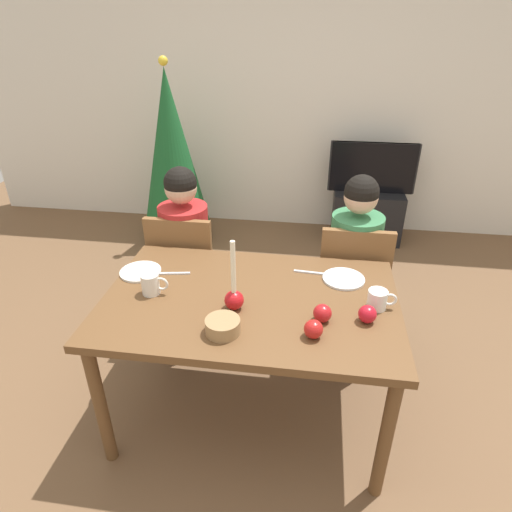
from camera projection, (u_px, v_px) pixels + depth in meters
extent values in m
plane|color=brown|center=(251.00, 409.00, 2.44)|extent=(7.68, 7.68, 0.00)
cube|color=silver|center=(293.00, 93.00, 4.07)|extent=(6.40, 0.10, 2.60)
cube|color=brown|center=(250.00, 302.00, 2.09)|extent=(1.40, 0.90, 0.04)
cylinder|color=brown|center=(100.00, 405.00, 2.01)|extent=(0.06, 0.06, 0.71)
cylinder|color=brown|center=(385.00, 439.00, 1.85)|extent=(0.06, 0.06, 0.71)
cylinder|color=brown|center=(158.00, 307.00, 2.69)|extent=(0.06, 0.06, 0.71)
cylinder|color=brown|center=(370.00, 326.00, 2.53)|extent=(0.06, 0.06, 0.71)
cube|color=brown|center=(191.00, 274.00, 2.90)|extent=(0.40, 0.40, 0.04)
cube|color=brown|center=(179.00, 254.00, 2.62)|extent=(0.40, 0.04, 0.45)
cylinder|color=brown|center=(222.00, 290.00, 3.13)|extent=(0.04, 0.04, 0.41)
cylinder|color=brown|center=(176.00, 286.00, 3.17)|extent=(0.04, 0.04, 0.41)
cylinder|color=brown|center=(211.00, 319.00, 2.84)|extent=(0.04, 0.04, 0.41)
cylinder|color=brown|center=(161.00, 314.00, 2.88)|extent=(0.04, 0.04, 0.41)
cube|color=brown|center=(349.00, 286.00, 2.77)|extent=(0.40, 0.40, 0.04)
cube|color=brown|center=(355.00, 266.00, 2.49)|extent=(0.40, 0.04, 0.45)
cylinder|color=brown|center=(370.00, 302.00, 3.00)|extent=(0.04, 0.04, 0.41)
cylinder|color=brown|center=(320.00, 298.00, 3.04)|extent=(0.04, 0.04, 0.41)
cylinder|color=brown|center=(375.00, 333.00, 2.71)|extent=(0.04, 0.04, 0.41)
cylinder|color=brown|center=(319.00, 328.00, 2.75)|extent=(0.04, 0.04, 0.41)
cube|color=#33384C|center=(191.00, 303.00, 2.95)|extent=(0.28, 0.28, 0.45)
cylinder|color=#AD2323|center=(185.00, 242.00, 2.73)|extent=(0.30, 0.30, 0.48)
sphere|color=tan|center=(181.00, 188.00, 2.56)|extent=(0.19, 0.19, 0.19)
sphere|color=black|center=(180.00, 183.00, 2.54)|extent=(0.19, 0.19, 0.19)
cube|color=#33384C|center=(346.00, 316.00, 2.82)|extent=(0.28, 0.28, 0.45)
cylinder|color=#387A4C|center=(354.00, 253.00, 2.60)|extent=(0.30, 0.30, 0.48)
sphere|color=tan|center=(361.00, 197.00, 2.43)|extent=(0.19, 0.19, 0.19)
sphere|color=black|center=(362.00, 192.00, 2.41)|extent=(0.19, 0.19, 0.19)
cube|color=black|center=(366.00, 215.00, 4.22)|extent=(0.64, 0.40, 0.48)
cube|color=black|center=(373.00, 168.00, 4.00)|extent=(0.79, 0.04, 0.46)
cube|color=black|center=(373.00, 168.00, 4.00)|extent=(0.76, 0.05, 0.46)
cylinder|color=brown|center=(179.00, 232.00, 4.28)|extent=(0.08, 0.08, 0.14)
cone|color=#195628|center=(172.00, 153.00, 3.90)|extent=(0.63, 0.63, 1.43)
sphere|color=yellow|center=(163.00, 61.00, 3.54)|extent=(0.08, 0.08, 0.08)
sphere|color=red|center=(234.00, 300.00, 1.99)|extent=(0.09, 0.09, 0.09)
cylinder|color=#EFE5C6|center=(233.00, 267.00, 1.90)|extent=(0.02, 0.02, 0.26)
cylinder|color=white|center=(141.00, 272.00, 2.28)|extent=(0.21, 0.21, 0.01)
cylinder|color=silver|center=(344.00, 279.00, 2.22)|extent=(0.21, 0.21, 0.01)
cylinder|color=silver|center=(150.00, 284.00, 2.09)|extent=(0.09, 0.09, 0.10)
torus|color=silver|center=(161.00, 284.00, 2.08)|extent=(0.07, 0.01, 0.07)
cylinder|color=white|center=(377.00, 299.00, 1.99)|extent=(0.09, 0.09, 0.09)
torus|color=white|center=(390.00, 300.00, 1.98)|extent=(0.06, 0.01, 0.06)
cube|color=silver|center=(173.00, 273.00, 2.27)|extent=(0.18, 0.05, 0.01)
cube|color=silver|center=(311.00, 273.00, 2.28)|extent=(0.18, 0.03, 0.01)
cylinder|color=#99754C|center=(223.00, 326.00, 1.84)|extent=(0.15, 0.15, 0.06)
sphere|color=red|center=(367.00, 314.00, 1.90)|extent=(0.08, 0.08, 0.08)
sphere|color=#AF181C|center=(322.00, 313.00, 1.91)|extent=(0.08, 0.08, 0.08)
sphere|color=#B11A19|center=(313.00, 329.00, 1.81)|extent=(0.08, 0.08, 0.08)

